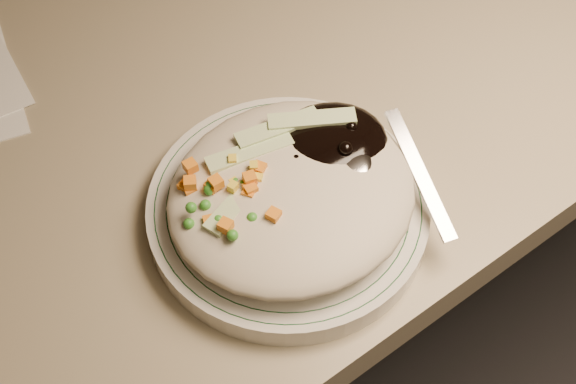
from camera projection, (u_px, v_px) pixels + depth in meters
desk at (253, 135)px, 0.94m from camera, size 1.40×0.70×0.74m
plate at (288, 211)px, 0.63m from camera, size 0.22×0.22×0.02m
plate_rim at (288, 204)px, 0.62m from camera, size 0.21×0.21×0.00m
meal at (293, 186)px, 0.60m from camera, size 0.21×0.19×0.05m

